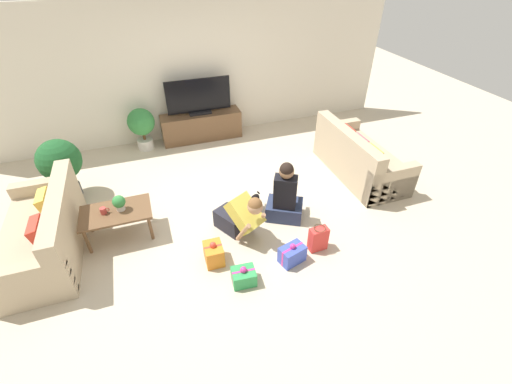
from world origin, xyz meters
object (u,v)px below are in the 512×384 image
at_px(person_kneeling, 241,216).
at_px(gift_box_b, 292,254).
at_px(sofa_right, 358,158).
at_px(potted_plant_back_left, 142,125).
at_px(mug, 103,211).
at_px(tabletop_plant, 119,202).
at_px(potted_plant_corner_left, 60,162).
at_px(person_sitting, 285,198).
at_px(tv, 199,98).
at_px(gift_bag_a, 318,239).
at_px(coffee_table, 116,214).
at_px(dog, 253,203).
at_px(tv_console, 202,126).
at_px(gift_box_a, 244,276).
at_px(sofa_left, 45,235).
at_px(gift_box_c, 214,254).

height_order(person_kneeling, gift_box_b, person_kneeling).
bearing_deg(sofa_right, potted_plant_back_left, 58.04).
xyz_separation_m(mug, tabletop_plant, (0.21, 0.01, 0.08)).
bearing_deg(gift_box_b, mug, 150.79).
bearing_deg(potted_plant_corner_left, person_sitting, -28.09).
distance_m(tv, gift_bag_a, 3.76).
bearing_deg(person_sitting, gift_bag_a, 131.81).
distance_m(coffee_table, dog, 1.90).
relative_size(sofa_right, gift_bag_a, 4.94).
distance_m(tv_console, gift_box_a, 3.84).
height_order(sofa_left, mug, sofa_left).
distance_m(sofa_left, coffee_table, 0.88).
bearing_deg(gift_bag_a, gift_box_c, 170.44).
xyz_separation_m(tv_console, gift_box_b, (0.38, -3.70, -0.15)).
relative_size(tv, person_kneeling, 1.56).
height_order(coffee_table, mug, mug).
bearing_deg(gift_box_b, gift_bag_a, 12.93).
bearing_deg(gift_box_b, gift_box_c, 161.09).
distance_m(person_sitting, tabletop_plant, 2.27).
bearing_deg(coffee_table, sofa_left, -178.11).
relative_size(sofa_right, person_kneeling, 2.27).
distance_m(person_sitting, gift_box_a, 1.36).
bearing_deg(gift_bag_a, tabletop_plant, 154.55).
xyz_separation_m(sofa_left, coffee_table, (0.88, 0.03, 0.08)).
bearing_deg(tv_console, gift_box_c, -99.47).
distance_m(coffee_table, potted_plant_back_left, 2.49).
xyz_separation_m(potted_plant_corner_left, person_kneeling, (2.32, -1.77, -0.28)).
height_order(gift_box_b, tabletop_plant, tabletop_plant).
bearing_deg(sofa_right, sofa_left, 93.76).
bearing_deg(tv_console, coffee_table, -124.04).
xyz_separation_m(potted_plant_corner_left, dog, (2.62, -1.38, -0.42)).
xyz_separation_m(sofa_left, gift_box_b, (2.94, -1.19, -0.18)).
bearing_deg(sofa_left, person_sitting, 83.59).
distance_m(sofa_left, mug, 0.77).
distance_m(potted_plant_corner_left, person_sitting, 3.45).
height_order(tv, gift_box_a, tv).
relative_size(sofa_right, potted_plant_back_left, 2.23).
relative_size(sofa_right, potted_plant_corner_left, 1.86).
relative_size(sofa_right, gift_box_c, 5.51).
relative_size(tv_console, potted_plant_back_left, 1.94).
distance_m(sofa_left, sofa_right, 4.85).
distance_m(tv_console, tv, 0.59).
distance_m(potted_plant_back_left, gift_box_a, 3.89).
bearing_deg(gift_box_a, potted_plant_corner_left, 129.24).
relative_size(gift_box_c, tabletop_plant, 1.48).
bearing_deg(person_sitting, mug, 19.83).
bearing_deg(person_sitting, tv, -48.77).
bearing_deg(mug, tv_console, 53.82).
bearing_deg(tabletop_plant, gift_box_a, -46.34).
bearing_deg(sofa_left, gift_bag_a, 71.85).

